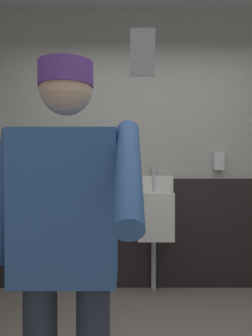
# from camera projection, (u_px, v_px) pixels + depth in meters

# --- Properties ---
(wall_back) EXTENTS (4.93, 0.12, 2.83)m
(wall_back) POSITION_uv_depth(u_px,v_px,m) (149.00, 150.00, 3.22)
(wall_back) COLOR #B2B2AD
(wall_back) RESTS_ON ground_plane
(wainscot_band_back) EXTENTS (4.33, 0.03, 1.12)m
(wainscot_band_back) POSITION_uv_depth(u_px,v_px,m) (150.00, 233.00, 3.16)
(wainscot_band_back) COLOR black
(wainscot_band_back) RESTS_ON ground_plane
(urinal_solo) EXTENTS (0.40, 0.34, 1.24)m
(urinal_solo) POSITION_uv_depth(u_px,v_px,m) (156.00, 214.00, 3.01)
(urinal_solo) COLOR white
(urinal_solo) RESTS_ON ground_plane
(person) EXTENTS (0.64, 0.60, 1.69)m
(person) POSITION_uv_depth(u_px,v_px,m) (67.00, 234.00, 1.27)
(person) COLOR #2D3342
(person) RESTS_ON ground_plane
(cell_phone) EXTENTS (0.06, 0.04, 0.11)m
(cell_phone) POSITION_uv_depth(u_px,v_px,m) (144.00, 53.00, 0.75)
(cell_phone) COLOR #A5A8B2
(soap_dispenser) EXTENTS (0.10, 0.07, 0.18)m
(soap_dispenser) POSITION_uv_depth(u_px,v_px,m) (220.00, 161.00, 3.12)
(soap_dispenser) COLOR silver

